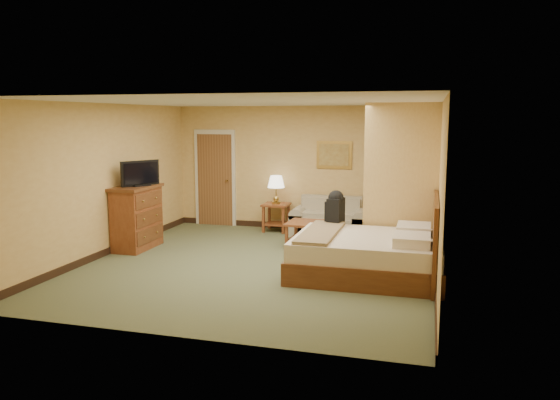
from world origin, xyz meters
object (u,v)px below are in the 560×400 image
(coffee_table, at_px, (307,229))
(bed, at_px, (372,254))
(loveseat, at_px, (330,223))
(dresser, at_px, (137,217))

(coffee_table, relative_size, bed, 0.33)
(loveseat, height_order, coffee_table, loveseat)
(dresser, bearing_deg, loveseat, 33.08)
(loveseat, relative_size, dresser, 1.34)
(loveseat, relative_size, coffee_table, 2.07)
(coffee_table, height_order, dresser, dresser)
(coffee_table, distance_m, dresser, 3.11)
(coffee_table, xyz_separation_m, bed, (1.34, -1.57, -0.00))
(coffee_table, bearing_deg, loveseat, 79.09)
(loveseat, bearing_deg, bed, -67.05)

